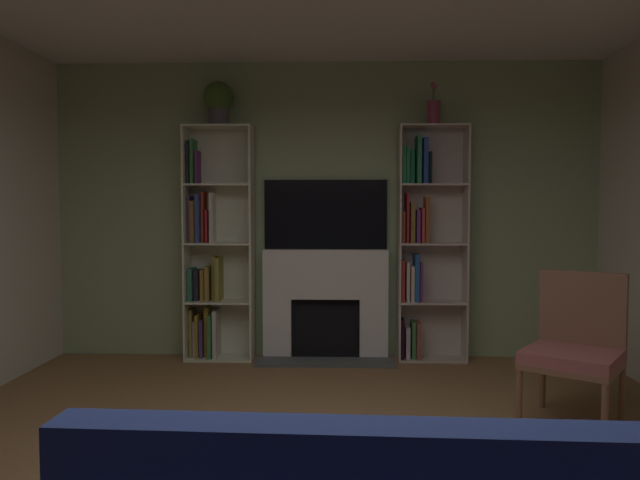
# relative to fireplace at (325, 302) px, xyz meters

# --- Properties ---
(wall_back_accent) EXTENTS (5.43, 0.06, 2.89)m
(wall_back_accent) POSITION_rel_fireplace_xyz_m (0.00, 0.13, 0.90)
(wall_back_accent) COLOR #99AF7F
(wall_back_accent) RESTS_ON ground_plane
(fireplace) EXTENTS (1.31, 0.48, 1.07)m
(fireplace) POSITION_rel_fireplace_xyz_m (0.00, 0.00, 0.00)
(fireplace) COLOR white
(fireplace) RESTS_ON ground_plane
(tv) EXTENTS (1.20, 0.06, 0.68)m
(tv) POSITION_rel_fireplace_xyz_m (0.00, 0.07, 0.86)
(tv) COLOR black
(tv) RESTS_ON fireplace
(bookshelf_left) EXTENTS (0.65, 0.32, 2.25)m
(bookshelf_left) POSITION_rel_fireplace_xyz_m (-1.10, -0.02, 0.45)
(bookshelf_left) COLOR beige
(bookshelf_left) RESTS_ON ground_plane
(bookshelf_right) EXTENTS (0.65, 0.29, 2.25)m
(bookshelf_right) POSITION_rel_fireplace_xyz_m (0.94, -0.01, 0.58)
(bookshelf_right) COLOR beige
(bookshelf_right) RESTS_ON ground_plane
(potted_plant) EXTENTS (0.29, 0.29, 0.42)m
(potted_plant) POSITION_rel_fireplace_xyz_m (-1.03, -0.05, 1.95)
(potted_plant) COLOR #504D58
(potted_plant) RESTS_ON bookshelf_left
(vase_with_flowers) EXTENTS (0.12, 0.12, 0.40)m
(vase_with_flowers) POSITION_rel_fireplace_xyz_m (1.03, -0.05, 1.83)
(vase_with_flowers) COLOR #923550
(vase_with_flowers) RESTS_ON bookshelf_right
(armchair) EXTENTS (0.79, 0.79, 1.02)m
(armchair) POSITION_rel_fireplace_xyz_m (1.75, -1.72, -0.02)
(armchair) COLOR brown
(armchair) RESTS_ON ground_plane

